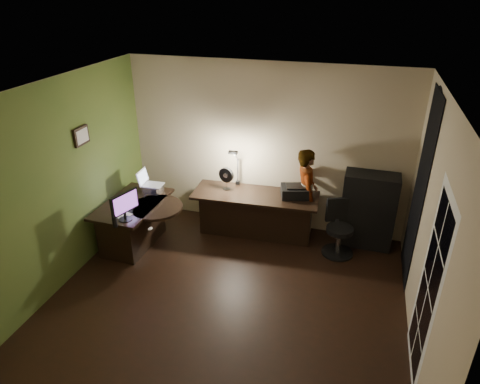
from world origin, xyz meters
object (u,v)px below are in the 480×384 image
(desk_right, at_px, (255,215))
(office_chair, at_px, (340,229))
(cabinet, at_px, (368,210))
(person, at_px, (306,194))
(monitor, at_px, (124,210))
(desk_left, at_px, (135,224))

(desk_right, relative_size, office_chair, 2.31)
(desk_right, relative_size, cabinet, 1.65)
(desk_right, distance_m, person, 0.87)
(desk_right, height_order, monitor, monitor)
(monitor, bearing_deg, desk_left, 126.08)
(desk_right, relative_size, monitor, 4.19)
(cabinet, height_order, monitor, cabinet)
(desk_left, height_order, cabinet, cabinet)
(person, bearing_deg, desk_left, 94.35)
(cabinet, xyz_separation_m, monitor, (-3.27, -1.50, 0.29))
(desk_left, distance_m, cabinet, 3.59)
(office_chair, relative_size, person, 0.57)
(desk_left, bearing_deg, monitor, -69.70)
(person, bearing_deg, monitor, 104.82)
(desk_right, height_order, office_chair, office_chair)
(desk_left, height_order, desk_right, desk_left)
(office_chair, xyz_separation_m, person, (-0.59, 0.39, 0.32))
(person, bearing_deg, desk_right, 87.52)
(desk_right, xyz_separation_m, person, (0.76, 0.21, 0.38))
(cabinet, bearing_deg, monitor, -154.24)
(desk_left, xyz_separation_m, cabinet, (3.43, 1.03, 0.23))
(desk_right, distance_m, cabinet, 1.75)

